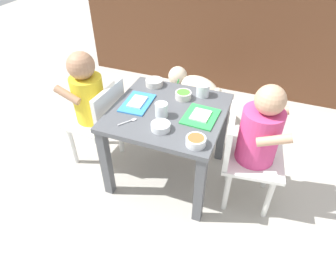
{
  "coord_description": "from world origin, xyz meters",
  "views": [
    {
      "loc": [
        0.43,
        -1.13,
        1.27
      ],
      "look_at": [
        0.0,
        0.0,
        0.29
      ],
      "focal_mm": 31.7,
      "sensor_mm": 36.0,
      "label": 1
    }
  ],
  "objects_px": {
    "cereal_bowl_right_side": "(196,141)",
    "water_cup_left": "(203,91)",
    "food_tray_right": "(201,116)",
    "veggie_bowl_near": "(183,95)",
    "food_tray_left": "(138,102)",
    "spoon_by_left_tray": "(129,121)",
    "seated_child_left": "(90,98)",
    "cereal_bowl_left_side": "(161,126)",
    "veggie_bowl_far": "(154,82)",
    "dining_table": "(168,123)",
    "water_cup_right": "(161,111)",
    "dog": "(194,87)",
    "seated_child_right": "(257,136)"
  },
  "relations": [
    {
      "from": "seated_child_left",
      "to": "seated_child_right",
      "type": "bearing_deg",
      "value": 0.03
    },
    {
      "from": "food_tray_left",
      "to": "spoon_by_left_tray",
      "type": "distance_m",
      "value": 0.16
    },
    {
      "from": "seated_child_left",
      "to": "food_tray_right",
      "type": "bearing_deg",
      "value": 2.35
    },
    {
      "from": "dining_table",
      "to": "spoon_by_left_tray",
      "type": "height_order",
      "value": "spoon_by_left_tray"
    },
    {
      "from": "food_tray_left",
      "to": "cereal_bowl_right_side",
      "type": "relative_size",
      "value": 2.39
    },
    {
      "from": "water_cup_right",
      "to": "cereal_bowl_left_side",
      "type": "bearing_deg",
      "value": -70.11
    },
    {
      "from": "seated_child_left",
      "to": "cereal_bowl_right_side",
      "type": "height_order",
      "value": "seated_child_left"
    },
    {
      "from": "veggie_bowl_near",
      "to": "veggie_bowl_far",
      "type": "relative_size",
      "value": 0.87
    },
    {
      "from": "food_tray_left",
      "to": "spoon_by_left_tray",
      "type": "relative_size",
      "value": 2.36
    },
    {
      "from": "dining_table",
      "to": "water_cup_right",
      "type": "xyz_separation_m",
      "value": [
        -0.01,
        -0.06,
        0.11
      ]
    },
    {
      "from": "veggie_bowl_far",
      "to": "cereal_bowl_left_side",
      "type": "height_order",
      "value": "veggie_bowl_far"
    },
    {
      "from": "food_tray_right",
      "to": "veggie_bowl_far",
      "type": "xyz_separation_m",
      "value": [
        -0.33,
        0.2,
        0.01
      ]
    },
    {
      "from": "water_cup_left",
      "to": "water_cup_right",
      "type": "xyz_separation_m",
      "value": [
        -0.13,
        -0.25,
        0.0
      ]
    },
    {
      "from": "food_tray_right",
      "to": "veggie_bowl_near",
      "type": "relative_size",
      "value": 2.25
    },
    {
      "from": "veggie_bowl_far",
      "to": "food_tray_left",
      "type": "bearing_deg",
      "value": -92.11
    },
    {
      "from": "water_cup_right",
      "to": "cereal_bowl_right_side",
      "type": "distance_m",
      "value": 0.26
    },
    {
      "from": "seated_child_left",
      "to": "cereal_bowl_right_side",
      "type": "relative_size",
      "value": 7.86
    },
    {
      "from": "dining_table",
      "to": "dog",
      "type": "distance_m",
      "value": 0.64
    },
    {
      "from": "food_tray_right",
      "to": "water_cup_right",
      "type": "height_order",
      "value": "water_cup_right"
    },
    {
      "from": "veggie_bowl_far",
      "to": "cereal_bowl_right_side",
      "type": "bearing_deg",
      "value": -48.13
    },
    {
      "from": "water_cup_left",
      "to": "seated_child_right",
      "type": "bearing_deg",
      "value": -34.13
    },
    {
      "from": "seated_child_left",
      "to": "food_tray_left",
      "type": "xyz_separation_m",
      "value": [
        0.27,
        0.02,
        0.02
      ]
    },
    {
      "from": "dining_table",
      "to": "water_cup_left",
      "type": "xyz_separation_m",
      "value": [
        0.12,
        0.2,
        0.11
      ]
    },
    {
      "from": "water_cup_right",
      "to": "spoon_by_left_tray",
      "type": "height_order",
      "value": "water_cup_right"
    },
    {
      "from": "cereal_bowl_right_side",
      "to": "water_cup_left",
      "type": "bearing_deg",
      "value": 101.61
    },
    {
      "from": "food_tray_right",
      "to": "water_cup_left",
      "type": "height_order",
      "value": "water_cup_left"
    },
    {
      "from": "cereal_bowl_left_side",
      "to": "veggie_bowl_near",
      "type": "bearing_deg",
      "value": 87.78
    },
    {
      "from": "seated_child_right",
      "to": "food_tray_left",
      "type": "xyz_separation_m",
      "value": [
        -0.6,
        0.02,
        0.03
      ]
    },
    {
      "from": "seated_child_left",
      "to": "spoon_by_left_tray",
      "type": "xyz_separation_m",
      "value": [
        0.3,
        -0.13,
        0.02
      ]
    },
    {
      "from": "veggie_bowl_near",
      "to": "dog",
      "type": "bearing_deg",
      "value": 99.1
    },
    {
      "from": "water_cup_right",
      "to": "veggie_bowl_far",
      "type": "xyz_separation_m",
      "value": [
        -0.15,
        0.26,
        -0.01
      ]
    },
    {
      "from": "dining_table",
      "to": "cereal_bowl_right_side",
      "type": "bearing_deg",
      "value": -44.78
    },
    {
      "from": "seated_child_left",
      "to": "cereal_bowl_left_side",
      "type": "relative_size",
      "value": 7.69
    },
    {
      "from": "dining_table",
      "to": "seated_child_right",
      "type": "height_order",
      "value": "seated_child_right"
    },
    {
      "from": "dog",
      "to": "veggie_bowl_near",
      "type": "height_order",
      "value": "veggie_bowl_near"
    },
    {
      "from": "seated_child_left",
      "to": "cereal_bowl_left_side",
      "type": "bearing_deg",
      "value": -16.33
    },
    {
      "from": "seated_child_right",
      "to": "food_tray_right",
      "type": "relative_size",
      "value": 3.6
    },
    {
      "from": "cereal_bowl_right_side",
      "to": "dining_table",
      "type": "bearing_deg",
      "value": 135.22
    },
    {
      "from": "spoon_by_left_tray",
      "to": "veggie_bowl_far",
      "type": "bearing_deg",
      "value": 93.78
    },
    {
      "from": "seated_child_left",
      "to": "veggie_bowl_far",
      "type": "distance_m",
      "value": 0.36
    },
    {
      "from": "seated_child_left",
      "to": "water_cup_left",
      "type": "xyz_separation_m",
      "value": [
        0.56,
        0.22,
        0.04
      ]
    },
    {
      "from": "seated_child_right",
      "to": "cereal_bowl_right_side",
      "type": "bearing_deg",
      "value": -142.49
    },
    {
      "from": "water_cup_left",
      "to": "veggie_bowl_far",
      "type": "distance_m",
      "value": 0.28
    },
    {
      "from": "dog",
      "to": "food_tray_right",
      "type": "xyz_separation_m",
      "value": [
        0.21,
        -0.62,
        0.22
      ]
    },
    {
      "from": "water_cup_left",
      "to": "water_cup_right",
      "type": "height_order",
      "value": "water_cup_right"
    },
    {
      "from": "seated_child_left",
      "to": "cereal_bowl_right_side",
      "type": "xyz_separation_m",
      "value": [
        0.64,
        -0.18,
        0.04
      ]
    },
    {
      "from": "dining_table",
      "to": "water_cup_right",
      "type": "bearing_deg",
      "value": -101.84
    },
    {
      "from": "food_tray_right",
      "to": "spoon_by_left_tray",
      "type": "xyz_separation_m",
      "value": [
        -0.3,
        -0.16,
        -0.0
      ]
    },
    {
      "from": "veggie_bowl_near",
      "to": "food_tray_right",
      "type": "bearing_deg",
      "value": -43.94
    },
    {
      "from": "food_tray_left",
      "to": "spoon_by_left_tray",
      "type": "xyz_separation_m",
      "value": [
        0.03,
        -0.16,
        -0.0
      ]
    }
  ]
}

